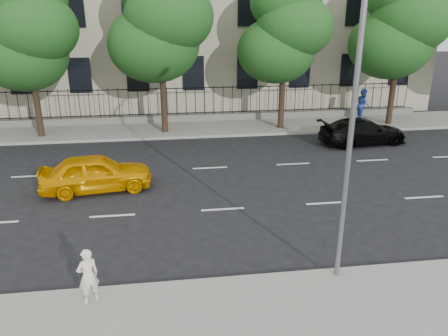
# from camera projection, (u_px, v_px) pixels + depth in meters

# --- Properties ---
(ground) EXTENTS (120.00, 120.00, 0.00)m
(ground) POSITION_uv_depth(u_px,v_px,m) (233.00, 243.00, 13.82)
(ground) COLOR black
(ground) RESTS_ON ground
(near_sidewalk) EXTENTS (60.00, 4.00, 0.15)m
(near_sidewalk) POSITION_uv_depth(u_px,v_px,m) (260.00, 327.00, 10.07)
(near_sidewalk) COLOR gray
(near_sidewalk) RESTS_ON ground
(far_sidewalk) EXTENTS (60.00, 4.00, 0.15)m
(far_sidewalk) POSITION_uv_depth(u_px,v_px,m) (198.00, 128.00, 26.82)
(far_sidewalk) COLOR gray
(far_sidewalk) RESTS_ON ground
(lane_markings) EXTENTS (49.60, 4.62, 0.01)m
(lane_markings) POSITION_uv_depth(u_px,v_px,m) (216.00, 186.00, 18.24)
(lane_markings) COLOR silver
(lane_markings) RESTS_ON ground
(iron_fence) EXTENTS (30.00, 0.50, 2.20)m
(iron_fence) POSITION_uv_depth(u_px,v_px,m) (196.00, 113.00, 28.20)
(iron_fence) COLOR slate
(iron_fence) RESTS_ON far_sidewalk
(street_light) EXTENTS (0.25, 3.32, 8.05)m
(street_light) POSITION_uv_depth(u_px,v_px,m) (346.00, 88.00, 10.72)
(street_light) COLOR slate
(street_light) RESTS_ON near_sidewalk
(tree_b) EXTENTS (5.53, 5.12, 8.97)m
(tree_b) POSITION_uv_depth(u_px,v_px,m) (28.00, 31.00, 23.10)
(tree_b) COLOR #382619
(tree_b) RESTS_ON far_sidewalk
(tree_c) EXTENTS (5.89, 5.50, 9.80)m
(tree_c) POSITION_uv_depth(u_px,v_px,m) (161.00, 20.00, 23.79)
(tree_c) COLOR #382619
(tree_c) RESTS_ON far_sidewalk
(tree_d) EXTENTS (5.34, 4.94, 8.84)m
(tree_d) POSITION_uv_depth(u_px,v_px,m) (285.00, 30.00, 24.88)
(tree_d) COLOR #382619
(tree_d) RESTS_ON far_sidewalk
(tree_e) EXTENTS (5.71, 5.31, 9.46)m
(tree_e) POSITION_uv_depth(u_px,v_px,m) (401.00, 23.00, 25.65)
(tree_e) COLOR #382619
(tree_e) RESTS_ON far_sidewalk
(yellow_taxi) EXTENTS (4.61, 2.36, 1.50)m
(yellow_taxi) POSITION_uv_depth(u_px,v_px,m) (96.00, 173.00, 17.61)
(yellow_taxi) COLOR #EA9900
(yellow_taxi) RESTS_ON ground
(black_sedan) EXTENTS (5.02, 2.52, 1.40)m
(black_sedan) POSITION_uv_depth(u_px,v_px,m) (363.00, 131.00, 23.74)
(black_sedan) COLOR black
(black_sedan) RESTS_ON ground
(woman_near) EXTENTS (0.64, 0.57, 1.46)m
(woman_near) POSITION_uv_depth(u_px,v_px,m) (88.00, 276.00, 10.61)
(woman_near) COLOR white
(woman_near) RESTS_ON near_sidewalk
(pedestrian_far) EXTENTS (0.92, 1.09, 2.00)m
(pedestrian_far) POSITION_uv_depth(u_px,v_px,m) (363.00, 104.00, 28.27)
(pedestrian_far) COLOR #264297
(pedestrian_far) RESTS_ON far_sidewalk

